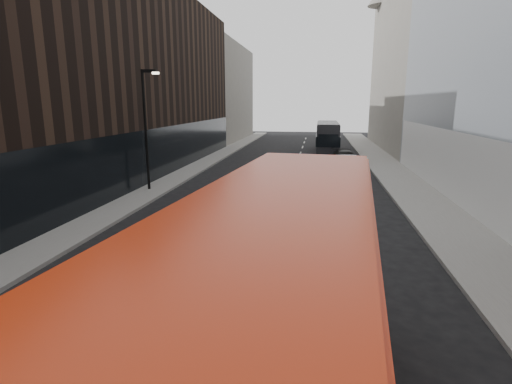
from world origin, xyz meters
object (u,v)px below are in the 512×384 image
at_px(red_bus, 266,359).
at_px(grey_bus, 327,136).
at_px(street_lamp, 147,122).
at_px(car_c, 345,159).
at_px(car_a, 320,193).
at_px(car_b, 346,165).

distance_m(red_bus, grey_bus, 39.82).
relative_size(street_lamp, car_c, 1.53).
distance_m(grey_bus, car_a, 23.46).
relative_size(grey_bus, car_c, 2.18).
bearing_deg(red_bus, car_b, 89.84).
relative_size(car_a, car_b, 0.90).
xyz_separation_m(car_a, car_b, (1.98, 9.64, 0.05)).
distance_m(grey_bus, car_c, 10.13).
distance_m(red_bus, car_a, 16.46).
distance_m(car_a, car_b, 9.84).
xyz_separation_m(red_bus, car_b, (2.70, 26.00, -1.60)).
xyz_separation_m(car_b, car_c, (0.14, 3.79, -0.04)).
relative_size(street_lamp, car_b, 1.63).
bearing_deg(car_c, car_a, -105.09).
height_order(car_a, car_b, car_b).
distance_m(street_lamp, car_a, 10.96).
bearing_deg(grey_bus, car_b, -84.94).
bearing_deg(street_lamp, car_a, -10.97).
xyz_separation_m(red_bus, grey_bus, (1.55, 39.79, -0.59)).
bearing_deg(street_lamp, grey_bus, 62.81).
height_order(red_bus, car_a, red_bus).
xyz_separation_m(street_lamp, car_c, (12.31, 11.46, -3.52)).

